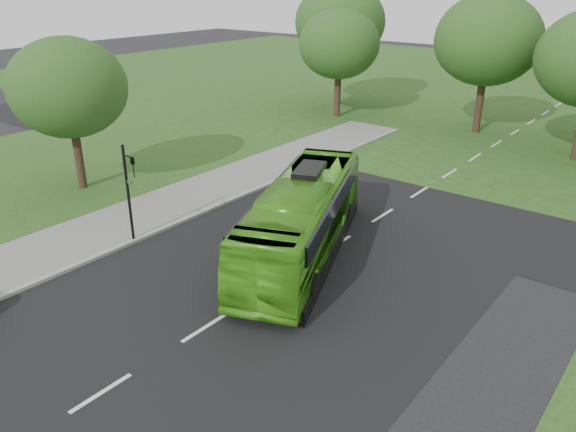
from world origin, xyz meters
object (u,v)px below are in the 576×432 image
object	(u,v)px
tree_side_near	(68,88)
bus	(302,219)
tree_park_a	(339,44)
traffic_light	(129,187)
tree_park_b	(488,40)
tree_park_f	(340,22)

from	to	relation	value
tree_side_near	bus	xyz separation A→B (m)	(14.29, 0.99, -3.83)
tree_park_a	traffic_light	xyz separation A→B (m)	(6.25, -25.39, -3.18)
tree_park_a	tree_park_b	world-z (taller)	tree_park_b
tree_park_a	bus	bearing A→B (deg)	-59.93
tree_park_a	tree_side_near	xyz separation A→B (m)	(-1.68, -22.77, -0.33)
tree_park_b	tree_park_f	world-z (taller)	tree_park_f
tree_park_b	traffic_light	distance (m)	28.25
bus	traffic_light	distance (m)	7.38
tree_park_b	tree_park_f	xyz separation A→B (m)	(-13.56, 1.84, 0.45)
bus	traffic_light	size ratio (longest dim) A/B	2.62
tree_park_b	traffic_light	xyz separation A→B (m)	(-4.72, -27.56, -3.99)
tree_park_f	traffic_light	distance (m)	31.03
traffic_light	tree_park_a	bearing A→B (deg)	128.09
tree_park_f	tree_side_near	xyz separation A→B (m)	(0.92, -26.78, -1.59)
tree_park_a	tree_park_f	distance (m)	4.94
tree_side_near	bus	world-z (taller)	tree_side_near
tree_park_f	traffic_light	xyz separation A→B (m)	(8.85, -29.40, -4.45)
traffic_light	bus	bearing A→B (deg)	53.84
tree_park_f	traffic_light	world-z (taller)	tree_park_f
tree_side_near	bus	distance (m)	14.83
tree_side_near	traffic_light	xyz separation A→B (m)	(7.92, -2.62, -2.86)
tree_park_a	bus	xyz separation A→B (m)	(12.61, -21.78, -4.16)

